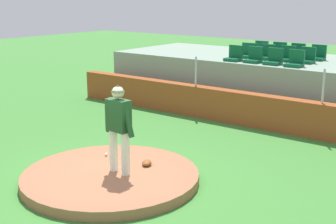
% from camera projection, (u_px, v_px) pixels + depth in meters
% --- Properties ---
extents(ground_plane, '(60.00, 60.00, 0.00)m').
position_uv_depth(ground_plane, '(111.00, 181.00, 9.75)').
color(ground_plane, '#3C8133').
extents(pitchers_mound, '(3.67, 3.67, 0.20)m').
position_uv_depth(pitchers_mound, '(111.00, 177.00, 9.73)').
color(pitchers_mound, '#9C6545').
rests_on(pitchers_mound, ground_plane).
extents(pitcher, '(0.82, 0.31, 1.85)m').
position_uv_depth(pitcher, '(119.00, 123.00, 9.44)').
color(pitcher, white).
rests_on(pitcher, pitchers_mound).
extents(baseball, '(0.07, 0.07, 0.07)m').
position_uv_depth(baseball, '(106.00, 154.00, 10.68)').
color(baseball, white).
rests_on(baseball, pitchers_mound).
extents(fielding_glove, '(0.32, 0.36, 0.11)m').
position_uv_depth(fielding_glove, '(147.00, 163.00, 10.10)').
color(fielding_glove, brown).
rests_on(fielding_glove, pitchers_mound).
extents(brick_barrier, '(12.94, 0.40, 0.97)m').
position_uv_depth(brick_barrier, '(242.00, 108.00, 13.95)').
color(brick_barrier, '#994821').
rests_on(brick_barrier, ground_plane).
extents(fence_post_left, '(0.06, 0.06, 0.93)m').
position_uv_depth(fence_post_left, '(196.00, 71.00, 14.71)').
color(fence_post_left, silver).
rests_on(fence_post_left, brick_barrier).
extents(fence_post_right, '(0.06, 0.06, 0.93)m').
position_uv_depth(fence_post_right, '(323.00, 86.00, 12.32)').
color(fence_post_right, silver).
rests_on(fence_post_right, brick_barrier).
extents(bleacher_platform, '(11.89, 4.13, 1.68)m').
position_uv_depth(bleacher_platform, '(282.00, 83.00, 16.02)').
color(bleacher_platform, gray).
rests_on(bleacher_platform, ground_plane).
extents(stadium_chair_0, '(0.48, 0.44, 0.50)m').
position_uv_depth(stadium_chair_0, '(234.00, 56.00, 15.19)').
color(stadium_chair_0, '#0D5631').
rests_on(stadium_chair_0, bleacher_platform).
extents(stadium_chair_1, '(0.48, 0.44, 0.50)m').
position_uv_depth(stadium_chair_1, '(254.00, 58.00, 14.82)').
color(stadium_chair_1, '#0D5631').
rests_on(stadium_chair_1, bleacher_platform).
extents(stadium_chair_2, '(0.48, 0.44, 0.50)m').
position_uv_depth(stadium_chair_2, '(274.00, 59.00, 14.42)').
color(stadium_chair_2, '#0D5631').
rests_on(stadium_chair_2, bleacher_platform).
extents(stadium_chair_3, '(0.48, 0.44, 0.50)m').
position_uv_depth(stadium_chair_3, '(295.00, 61.00, 13.98)').
color(stadium_chair_3, '#0D5631').
rests_on(stadium_chair_3, bleacher_platform).
extents(stadium_chair_4, '(0.48, 0.44, 0.50)m').
position_uv_depth(stadium_chair_4, '(247.00, 53.00, 15.92)').
color(stadium_chair_4, '#0D5631').
rests_on(stadium_chair_4, bleacher_platform).
extents(stadium_chair_5, '(0.48, 0.44, 0.50)m').
position_uv_depth(stadium_chair_5, '(267.00, 55.00, 15.50)').
color(stadium_chair_5, '#0D5631').
rests_on(stadium_chair_5, bleacher_platform).
extents(stadium_chair_6, '(0.48, 0.44, 0.50)m').
position_uv_depth(stadium_chair_6, '(287.00, 56.00, 15.09)').
color(stadium_chair_6, '#0D5631').
rests_on(stadium_chair_6, bleacher_platform).
extents(stadium_chair_7, '(0.48, 0.44, 0.50)m').
position_uv_depth(stadium_chair_7, '(307.00, 58.00, 14.70)').
color(stadium_chair_7, '#0D5631').
rests_on(stadium_chair_7, bleacher_platform).
extents(stadium_chair_8, '(0.48, 0.44, 0.50)m').
position_uv_depth(stadium_chair_8, '(260.00, 51.00, 16.60)').
color(stadium_chair_8, '#0D5631').
rests_on(stadium_chair_8, bleacher_platform).
extents(stadium_chair_9, '(0.48, 0.44, 0.50)m').
position_uv_depth(stadium_chair_9, '(278.00, 52.00, 16.19)').
color(stadium_chair_9, '#0D5631').
rests_on(stadium_chair_9, bleacher_platform).
extents(stadium_chair_10, '(0.48, 0.44, 0.50)m').
position_uv_depth(stadium_chair_10, '(297.00, 54.00, 15.78)').
color(stadium_chair_10, '#0D5631').
rests_on(stadium_chair_10, bleacher_platform).
extents(stadium_chair_11, '(0.48, 0.44, 0.50)m').
position_uv_depth(stadium_chair_11, '(318.00, 55.00, 15.36)').
color(stadium_chair_11, '#0D5631').
rests_on(stadium_chair_11, bleacher_platform).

